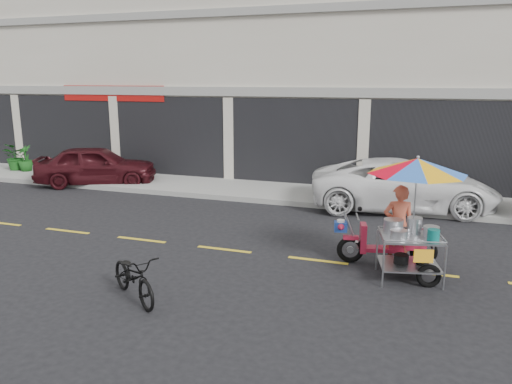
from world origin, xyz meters
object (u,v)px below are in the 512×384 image
(maroon_sedan, at_px, (96,165))
(white_pickup, at_px, (403,185))
(food_vendor_rig, at_px, (408,199))
(near_bicycle, at_px, (134,277))

(maroon_sedan, bearing_deg, white_pickup, -114.16)
(maroon_sedan, relative_size, white_pickup, 0.79)
(maroon_sedan, relative_size, food_vendor_rig, 1.57)
(near_bicycle, height_order, food_vendor_rig, food_vendor_rig)
(white_pickup, relative_size, food_vendor_rig, 1.98)
(white_pickup, distance_m, near_bicycle, 8.34)
(food_vendor_rig, bearing_deg, white_pickup, 80.59)
(white_pickup, distance_m, food_vendor_rig, 4.86)
(food_vendor_rig, bearing_deg, near_bicycle, -159.92)
(maroon_sedan, distance_m, near_bicycle, 9.66)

